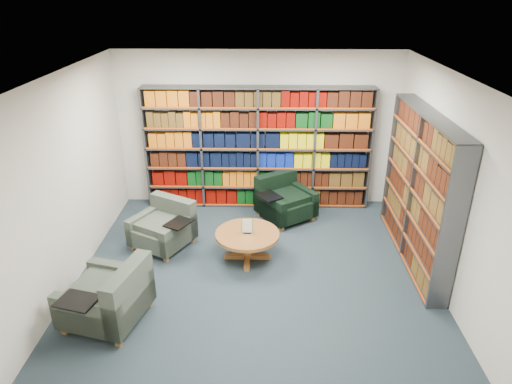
{
  "coord_description": "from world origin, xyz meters",
  "views": [
    {
      "loc": [
        0.12,
        -5.39,
        3.8
      ],
      "look_at": [
        0.0,
        0.6,
        1.05
      ],
      "focal_mm": 32.0,
      "sensor_mm": 36.0,
      "label": 1
    }
  ],
  "objects_px": {
    "chair_teal_front": "(112,299)",
    "coffee_table": "(247,238)",
    "chair_teal_left": "(165,227)",
    "chair_green_right": "(283,201)"
  },
  "relations": [
    {
      "from": "chair_teal_left",
      "to": "chair_teal_front",
      "type": "xyz_separation_m",
      "value": [
        -0.28,
        -1.84,
        0.03
      ]
    },
    {
      "from": "chair_teal_front",
      "to": "coffee_table",
      "type": "relative_size",
      "value": 1.2
    },
    {
      "from": "chair_teal_left",
      "to": "coffee_table",
      "type": "distance_m",
      "value": 1.38
    },
    {
      "from": "chair_teal_front",
      "to": "coffee_table",
      "type": "xyz_separation_m",
      "value": [
        1.59,
        1.42,
        0.04
      ]
    },
    {
      "from": "chair_teal_left",
      "to": "chair_teal_front",
      "type": "bearing_deg",
      "value": -98.7
    },
    {
      "from": "chair_teal_left",
      "to": "chair_teal_front",
      "type": "distance_m",
      "value": 1.86
    },
    {
      "from": "chair_teal_front",
      "to": "coffee_table",
      "type": "height_order",
      "value": "chair_teal_front"
    },
    {
      "from": "chair_teal_front",
      "to": "coffee_table",
      "type": "distance_m",
      "value": 2.13
    },
    {
      "from": "coffee_table",
      "to": "chair_green_right",
      "type": "bearing_deg",
      "value": 67.53
    },
    {
      "from": "chair_teal_front",
      "to": "chair_green_right",
      "type": "bearing_deg",
      "value": 52.43
    }
  ]
}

